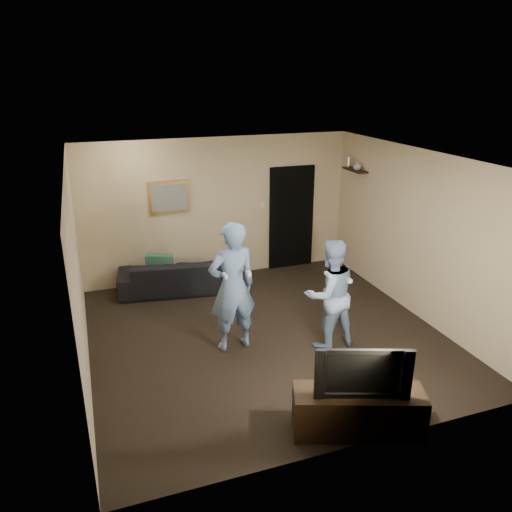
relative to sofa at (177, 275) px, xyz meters
name	(u,v)px	position (x,y,z in m)	size (l,w,h in m)	color
ground	(266,335)	(0.93, -2.02, -0.29)	(5.00, 5.00, 0.00)	black
ceiling	(267,159)	(0.93, -2.02, 2.31)	(5.00, 5.00, 0.04)	silver
wall_back	(219,209)	(0.93, 0.48, 1.01)	(5.00, 0.04, 2.60)	#C8B185
wall_front	(359,337)	(0.93, -4.52, 1.01)	(5.00, 0.04, 2.60)	#C8B185
wall_left	(77,276)	(-1.57, -2.02, 1.01)	(0.04, 5.00, 2.60)	#C8B185
wall_right	(417,234)	(3.43, -2.02, 1.01)	(0.04, 5.00, 2.60)	#C8B185
sofa	(177,275)	(0.00, 0.00, 0.00)	(2.01, 0.79, 0.59)	black
throw_pillow	(160,267)	(-0.29, 0.00, 0.19)	(0.46, 0.15, 0.46)	#194C3A
painting_frame	(169,197)	(0.03, 0.45, 1.31)	(0.72, 0.05, 0.57)	olive
painting_canvas	(169,197)	(0.03, 0.42, 1.31)	(0.62, 0.01, 0.47)	slate
doorway	(291,218)	(2.38, 0.45, 0.71)	(0.90, 0.06, 2.00)	black
light_switch	(262,205)	(1.78, 0.45, 1.01)	(0.08, 0.02, 0.12)	silver
wall_shelf	(355,170)	(3.32, -0.22, 1.70)	(0.20, 0.60, 0.03)	black
shelf_vase	(357,166)	(3.32, -0.30, 1.79)	(0.15, 0.15, 0.15)	silver
shelf_figurine	(349,162)	(3.32, 0.02, 1.80)	(0.06, 0.06, 0.18)	silver
tv_console	(358,412)	(1.12, -4.32, -0.04)	(1.39, 0.45, 0.50)	black
television	(362,369)	(1.12, -4.32, 0.49)	(0.99, 0.13, 0.57)	black
wii_player_left	(232,287)	(0.37, -2.19, 0.63)	(0.71, 0.54, 1.85)	#6A8BB8
wii_player_right	(330,294)	(1.66, -2.57, 0.49)	(0.81, 0.65, 1.58)	#87A3C5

